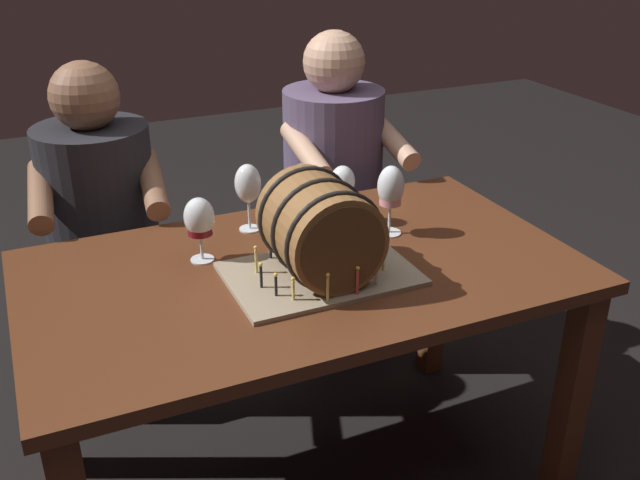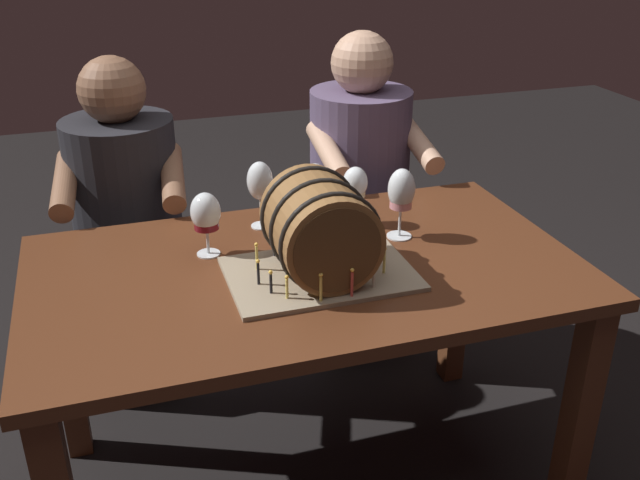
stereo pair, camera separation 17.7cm
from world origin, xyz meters
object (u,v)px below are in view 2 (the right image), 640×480
at_px(dining_table, 306,302).
at_px(person_seated_left, 131,240).
at_px(wine_glass_amber, 314,184).
at_px(person_seated_right, 359,207).
at_px(barrel_cake, 320,232).
at_px(wine_glass_white, 355,185).
at_px(wine_glass_red, 206,215).
at_px(wine_glass_empty, 260,182).
at_px(wine_glass_rose, 401,192).

height_order(dining_table, person_seated_left, person_seated_left).
distance_m(wine_glass_amber, person_seated_left, 0.74).
bearing_deg(person_seated_right, person_seated_left, -179.99).
relative_size(barrel_cake, person_seated_right, 0.39).
relative_size(wine_glass_white, wine_glass_red, 1.00).
bearing_deg(person_seated_left, wine_glass_empty, -49.68).
distance_m(wine_glass_amber, person_seated_right, 0.60).
distance_m(wine_glass_white, person_seated_left, 0.85).
bearing_deg(wine_glass_rose, barrel_cake, -151.59).
height_order(wine_glass_rose, person_seated_right, person_seated_right).
height_order(barrel_cake, wine_glass_empty, barrel_cake).
xyz_separation_m(wine_glass_empty, person_seated_left, (-0.36, 0.42, -0.32)).
height_order(barrel_cake, wine_glass_rose, barrel_cake).
distance_m(wine_glass_white, person_seated_right, 0.60).
height_order(wine_glass_empty, person_seated_right, person_seated_right).
xyz_separation_m(wine_glass_empty, wine_glass_rose, (0.35, -0.18, -0.00)).
distance_m(barrel_cake, wine_glass_rose, 0.32).
bearing_deg(wine_glass_red, wine_glass_rose, -5.70).
bearing_deg(wine_glass_amber, person_seated_right, 55.00).
bearing_deg(barrel_cake, person_seated_left, 119.45).
bearing_deg(wine_glass_empty, barrel_cake, -78.25).
distance_m(dining_table, wine_glass_rose, 0.40).
relative_size(wine_glass_empty, person_seated_left, 0.17).
bearing_deg(wine_glass_white, barrel_cake, -125.21).
bearing_deg(wine_glass_empty, wine_glass_amber, -4.37).
height_order(barrel_cake, wine_glass_amber, barrel_cake).
height_order(person_seated_left, person_seated_right, person_seated_right).
xyz_separation_m(wine_glass_white, wine_glass_amber, (-0.11, 0.05, -0.00)).
height_order(dining_table, wine_glass_amber, wine_glass_amber).
height_order(wine_glass_red, wine_glass_empty, wine_glass_empty).
xyz_separation_m(wine_glass_red, wine_glass_empty, (0.18, 0.13, 0.02)).
relative_size(wine_glass_empty, wine_glass_rose, 0.98).
height_order(wine_glass_empty, person_seated_left, person_seated_left).
relative_size(barrel_cake, wine_glass_red, 2.64).
xyz_separation_m(wine_glass_red, person_seated_right, (0.64, 0.56, -0.28)).
bearing_deg(wine_glass_empty, wine_glass_red, -143.21).
bearing_deg(wine_glass_red, dining_table, -31.35).
bearing_deg(person_seated_right, wine_glass_white, -112.25).
xyz_separation_m(wine_glass_empty, person_seated_right, (0.46, 0.42, -0.30)).
bearing_deg(person_seated_right, wine_glass_amber, -125.00).
bearing_deg(wine_glass_rose, dining_table, -163.94).
distance_m(barrel_cake, wine_glass_amber, 0.34).
bearing_deg(person_seated_left, dining_table, -59.40).
bearing_deg(dining_table, wine_glass_amber, 67.86).
distance_m(barrel_cake, person_seated_right, 0.90).
xyz_separation_m(dining_table, wine_glass_white, (0.21, 0.21, 0.23)).
relative_size(dining_table, wine_glass_amber, 7.95).
height_order(wine_glass_white, wine_glass_red, same).
xyz_separation_m(wine_glass_rose, person_seated_left, (-0.71, 0.61, -0.32)).
bearing_deg(wine_glass_rose, wine_glass_amber, 138.36).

